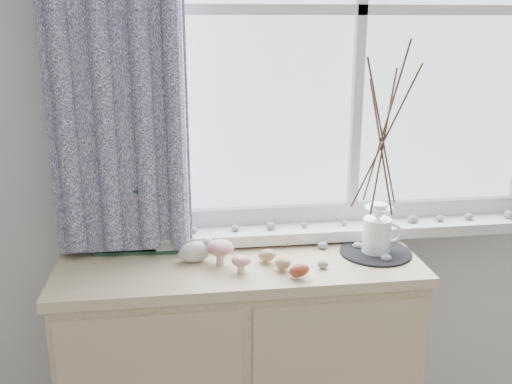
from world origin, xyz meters
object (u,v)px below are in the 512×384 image
toadstool_cluster (226,252)px  botanical_book (139,220)px  twig_pitcher (383,134)px  sideboard (240,371)px

toadstool_cluster → botanical_book: bearing=152.0°
twig_pitcher → botanical_book: bearing=-162.9°
toadstool_cluster → sideboard: bearing=38.7°
botanical_book → toadstool_cluster: bearing=-24.3°
botanical_book → twig_pitcher: bearing=-4.1°
botanical_book → toadstool_cluster: 0.32m
sideboard → twig_pitcher: bearing=-0.1°
sideboard → toadstool_cluster: toadstool_cluster is taller
sideboard → twig_pitcher: (0.47, -0.00, 0.84)m
sideboard → botanical_book: 0.65m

